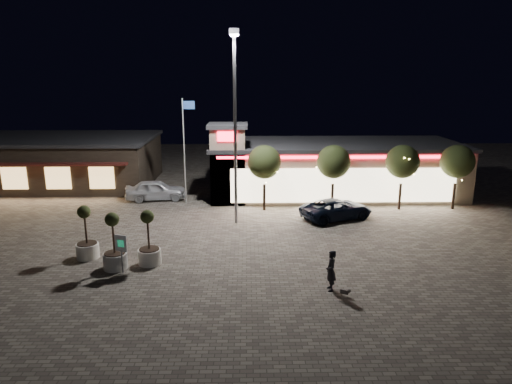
{
  "coord_description": "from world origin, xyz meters",
  "views": [
    {
      "loc": [
        2.75,
        -21.24,
        9.52
      ],
      "look_at": [
        3.29,
        6.0,
        2.63
      ],
      "focal_mm": 32.0,
      "sensor_mm": 36.0,
      "label": 1
    }
  ],
  "objects_px": {
    "white_sedan": "(156,190)",
    "valet_sign": "(121,247)",
    "pedestrian": "(331,271)",
    "planter_left": "(87,242)",
    "pickup_truck": "(337,209)",
    "planter_mid": "(115,251)"
  },
  "relations": [
    {
      "from": "planter_mid",
      "to": "white_sedan",
      "type": "bearing_deg",
      "value": 92.16
    },
    {
      "from": "white_sedan",
      "to": "pedestrian",
      "type": "distance_m",
      "value": 19.52
    },
    {
      "from": "white_sedan",
      "to": "pickup_truck",
      "type": "bearing_deg",
      "value": -119.32
    },
    {
      "from": "pickup_truck",
      "to": "pedestrian",
      "type": "bearing_deg",
      "value": 144.26
    },
    {
      "from": "white_sedan",
      "to": "pedestrian",
      "type": "xyz_separation_m",
      "value": [
        11.06,
        -16.09,
        0.15
      ]
    },
    {
      "from": "white_sedan",
      "to": "pedestrian",
      "type": "bearing_deg",
      "value": -153.38
    },
    {
      "from": "planter_left",
      "to": "valet_sign",
      "type": "distance_m",
      "value": 3.15
    },
    {
      "from": "pickup_truck",
      "to": "planter_mid",
      "type": "xyz_separation_m",
      "value": [
        -12.91,
        -8.16,
        0.22
      ]
    },
    {
      "from": "planter_mid",
      "to": "valet_sign",
      "type": "distance_m",
      "value": 0.88
    },
    {
      "from": "valet_sign",
      "to": "planter_left",
      "type": "bearing_deg",
      "value": 140.28
    },
    {
      "from": "white_sedan",
      "to": "valet_sign",
      "type": "height_order",
      "value": "valet_sign"
    },
    {
      "from": "pickup_truck",
      "to": "planter_left",
      "type": "relative_size",
      "value": 1.71
    },
    {
      "from": "pedestrian",
      "to": "planter_left",
      "type": "bearing_deg",
      "value": -112.6
    },
    {
      "from": "pedestrian",
      "to": "valet_sign",
      "type": "xyz_separation_m",
      "value": [
        -10.04,
        2.12,
        0.43
      ]
    },
    {
      "from": "white_sedan",
      "to": "planter_mid",
      "type": "xyz_separation_m",
      "value": [
        0.51,
        -13.43,
        0.12
      ]
    },
    {
      "from": "white_sedan",
      "to": "planter_mid",
      "type": "height_order",
      "value": "planter_mid"
    },
    {
      "from": "planter_left",
      "to": "valet_sign",
      "type": "xyz_separation_m",
      "value": [
        2.4,
        -1.99,
        0.48
      ]
    },
    {
      "from": "white_sedan",
      "to": "planter_mid",
      "type": "bearing_deg",
      "value": 174.27
    },
    {
      "from": "pickup_truck",
      "to": "planter_left",
      "type": "bearing_deg",
      "value": 90.95
    },
    {
      "from": "pedestrian",
      "to": "planter_mid",
      "type": "bearing_deg",
      "value": -108.49
    },
    {
      "from": "pedestrian",
      "to": "planter_left",
      "type": "xyz_separation_m",
      "value": [
        -12.44,
        4.11,
        -0.05
      ]
    },
    {
      "from": "white_sedan",
      "to": "planter_mid",
      "type": "distance_m",
      "value": 13.44
    }
  ]
}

